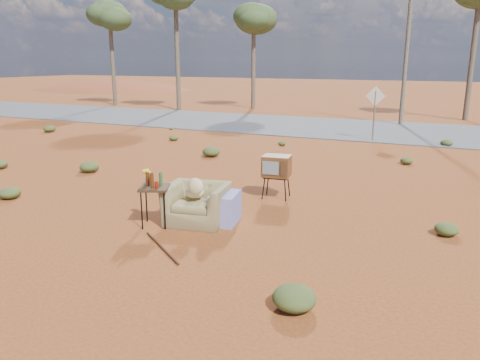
% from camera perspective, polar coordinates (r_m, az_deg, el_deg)
% --- Properties ---
extents(ground, '(140.00, 140.00, 0.00)m').
position_cam_1_polar(ground, '(9.15, -5.97, -6.19)').
color(ground, '#95491D').
rests_on(ground, ground).
extents(highway, '(140.00, 7.00, 0.04)m').
position_cam_1_polar(highway, '(23.01, 13.32, 6.12)').
color(highway, '#565659').
rests_on(highway, ground).
extents(dirt_mound, '(26.00, 18.00, 2.00)m').
position_cam_1_polar(dirt_mound, '(53.88, -15.51, 10.57)').
color(dirt_mound, brown).
rests_on(dirt_mound, ground).
extents(armchair, '(1.51, 1.14, 1.05)m').
position_cam_1_polar(armchair, '(9.46, -4.68, -2.33)').
color(armchair, olive).
rests_on(armchair, ground).
extents(tv_unit, '(0.70, 0.59, 1.03)m').
position_cam_1_polar(tv_unit, '(11.07, 4.48, 1.63)').
color(tv_unit, black).
rests_on(tv_unit, ground).
extents(side_table, '(0.74, 0.74, 1.12)m').
position_cam_1_polar(side_table, '(9.34, -10.60, -0.60)').
color(side_table, '#352213').
rests_on(side_table, ground).
extents(rusty_bar, '(1.31, 1.00, 0.04)m').
position_cam_1_polar(rusty_bar, '(8.41, -9.50, -8.09)').
color(rusty_bar, '#4A2813').
rests_on(rusty_bar, ground).
extents(road_sign, '(0.78, 0.06, 2.19)m').
position_cam_1_polar(road_sign, '(19.65, 16.13, 8.93)').
color(road_sign, brown).
rests_on(road_sign, ground).
extents(eucalyptus_far_left, '(3.20, 3.20, 7.10)m').
position_cam_1_polar(eucalyptus_far_left, '(35.45, -15.59, 18.41)').
color(eucalyptus_far_left, brown).
rests_on(eucalyptus_far_left, ground).
extents(eucalyptus_near_left, '(3.20, 3.20, 6.60)m').
position_cam_1_polar(eucalyptus_near_left, '(31.94, 1.68, 18.50)').
color(eucalyptus_near_left, brown).
rests_on(eucalyptus_near_left, ground).
extents(utility_pole_center, '(1.40, 0.20, 8.00)m').
position_cam_1_polar(utility_pole_center, '(24.99, 19.75, 15.82)').
color(utility_pole_center, brown).
rests_on(utility_pole_center, ground).
extents(scrub_patch, '(17.49, 8.07, 0.33)m').
position_cam_1_polar(scrub_patch, '(13.23, 0.56, 1.04)').
color(scrub_patch, '#485324').
rests_on(scrub_patch, ground).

